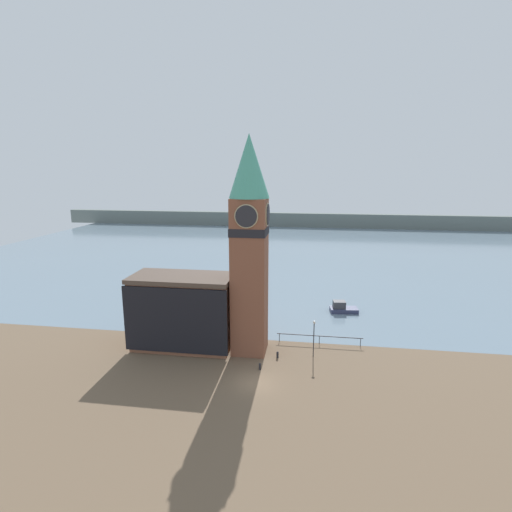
% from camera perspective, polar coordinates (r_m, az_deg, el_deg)
% --- Properties ---
extents(ground_plane, '(160.00, 160.00, 0.00)m').
position_cam_1_polar(ground_plane, '(41.60, 0.06, -17.68)').
color(ground_plane, brown).
extents(water, '(160.00, 120.00, 0.00)m').
position_cam_1_polar(water, '(108.05, 5.51, 1.20)').
color(water, slate).
rests_on(water, ground_plane).
extents(far_shoreline, '(180.00, 3.00, 5.00)m').
position_cam_1_polar(far_shoreline, '(147.13, 6.37, 5.15)').
color(far_shoreline, slate).
rests_on(far_shoreline, water).
extents(pier_railing, '(10.32, 0.08, 1.09)m').
position_cam_1_polar(pier_railing, '(49.79, 9.05, -11.32)').
color(pier_railing, '#232328').
rests_on(pier_railing, ground_plane).
extents(clock_tower, '(4.39, 4.39, 24.48)m').
position_cam_1_polar(clock_tower, '(43.99, -0.94, 2.15)').
color(clock_tower, brown).
rests_on(clock_tower, ground_plane).
extents(pier_building, '(11.93, 5.92, 8.72)m').
position_cam_1_polar(pier_building, '(48.21, -10.43, -7.79)').
color(pier_building, '#935B42').
rests_on(pier_building, ground_plane).
extents(boat_near, '(4.22, 2.47, 1.68)m').
position_cam_1_polar(boat_near, '(61.01, 12.23, -7.28)').
color(boat_near, '#333856').
rests_on(boat_near, water).
extents(mooring_bollard_near, '(0.26, 0.26, 0.74)m').
position_cam_1_polar(mooring_bollard_near, '(46.24, 3.09, -13.86)').
color(mooring_bollard_near, black).
rests_on(mooring_bollard_near, ground_plane).
extents(mooring_bollard_far, '(0.25, 0.25, 0.74)m').
position_cam_1_polar(mooring_bollard_far, '(43.76, 0.55, -15.45)').
color(mooring_bollard_far, black).
rests_on(mooring_bollard_far, ground_plane).
extents(lamp_post, '(0.32, 0.32, 4.30)m').
position_cam_1_polar(lamp_post, '(45.84, 8.27, -10.69)').
color(lamp_post, black).
rests_on(lamp_post, ground_plane).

